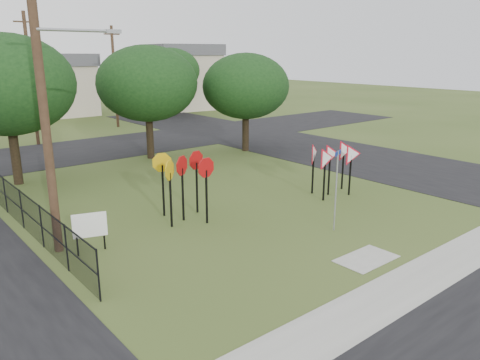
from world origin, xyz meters
The scene contains 20 objects.
ground centered at (0.00, 0.00, 0.00)m, with size 140.00×140.00×0.00m, color #384D1C.
sidewalk centered at (0.00, -4.20, 0.01)m, with size 30.00×1.60×0.02m, color #999890.
planting_strip centered at (0.00, -5.40, 0.01)m, with size 30.00×0.80×0.02m, color #384D1C.
street_right centered at (12.00, 10.00, 0.01)m, with size 8.00×50.00×0.02m, color black.
street_far centered at (0.00, 20.00, 0.01)m, with size 60.00×8.00×0.02m, color black.
curb_pad centered at (0.00, -2.40, 0.01)m, with size 2.00×1.20×0.02m, color #999890.
street_name_sign centered at (1.17, -0.12, 1.72)m, with size 0.58×0.25×2.99m.
stop_sign_cluster centered at (-2.44, 4.36, 1.92)m, with size 2.40×1.99×2.60m.
yield_sign_cluster centered at (4.62, 2.88, 1.79)m, with size 3.13×1.63×2.44m.
info_board centered at (-6.52, 3.67, 0.91)m, with size 1.05×0.38×1.36m.
utility_pole_main centered at (-7.24, 4.50, 5.21)m, with size 3.55×0.33×10.00m.
far_pole_a centered at (-2.00, 24.00, 4.60)m, with size 1.40×0.24×9.00m.
far_pole_b centered at (6.00, 28.00, 4.35)m, with size 1.40×0.24×8.50m.
fence_run centered at (-7.60, 6.25, 0.78)m, with size 0.05×11.55×1.50m.
house_mid centered at (4.00, 40.00, 3.15)m, with size 8.40×8.40×6.20m.
house_right centered at (18.00, 36.00, 3.65)m, with size 8.30×8.30×7.20m.
tree_near_left centered at (-6.00, 14.00, 4.86)m, with size 6.40×6.40×7.27m.
tree_near_mid centered at (2.00, 15.00, 4.54)m, with size 6.00×6.00×6.80m.
tree_near_right centered at (8.00, 13.00, 4.22)m, with size 5.60×5.60×6.33m.
tree_far_right centered at (14.00, 32.00, 4.54)m, with size 6.00×6.00×6.80m.
Camera 1 is at (-11.81, -10.36, 6.36)m, focal length 35.00 mm.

